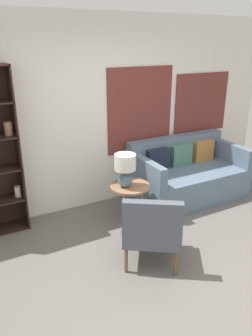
{
  "coord_description": "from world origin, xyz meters",
  "views": [
    {
      "loc": [
        -1.66,
        -2.21,
        2.34
      ],
      "look_at": [
        0.08,
        1.02,
        0.9
      ],
      "focal_mm": 35.0,
      "sensor_mm": 36.0,
      "label": 1
    }
  ],
  "objects_px": {
    "couch": "(186,175)",
    "table_lamp": "(125,167)",
    "armchair": "(152,228)",
    "side_table": "(130,190)"
  },
  "relations": [
    {
      "from": "couch",
      "to": "side_table",
      "type": "xyz_separation_m",
      "value": [
        -1.21,
        -0.34,
        0.16
      ]
    },
    {
      "from": "table_lamp",
      "to": "couch",
      "type": "bearing_deg",
      "value": 15.1
    },
    {
      "from": "armchair",
      "to": "table_lamp",
      "type": "relative_size",
      "value": 1.94
    },
    {
      "from": "side_table",
      "to": "table_lamp",
      "type": "xyz_separation_m",
      "value": [
        -0.08,
        -0.0,
        0.33
      ]
    },
    {
      "from": "armchair",
      "to": "side_table",
      "type": "distance_m",
      "value": 0.92
    },
    {
      "from": "armchair",
      "to": "side_table",
      "type": "height_order",
      "value": "armchair"
    },
    {
      "from": "couch",
      "to": "side_table",
      "type": "distance_m",
      "value": 1.26
    },
    {
      "from": "armchair",
      "to": "side_table",
      "type": "xyz_separation_m",
      "value": [
        0.23,
        0.89,
        0.03
      ]
    },
    {
      "from": "couch",
      "to": "table_lamp",
      "type": "xyz_separation_m",
      "value": [
        -1.28,
        -0.35,
        0.49
      ]
    },
    {
      "from": "armchair",
      "to": "couch",
      "type": "distance_m",
      "value": 1.9
    }
  ]
}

